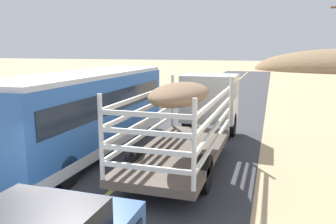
# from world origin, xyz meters

# --- Properties ---
(livestock_truck) EXTENTS (2.53, 9.70, 3.02)m
(livestock_truck) POSITION_xyz_m (1.51, 8.79, 1.79)
(livestock_truck) COLOR silver
(livestock_truck) RESTS_ON road_surface
(bus) EXTENTS (2.54, 10.00, 3.21)m
(bus) POSITION_xyz_m (-2.49, 6.54, 1.75)
(bus) COLOR #3872C6
(bus) RESTS_ON road_surface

